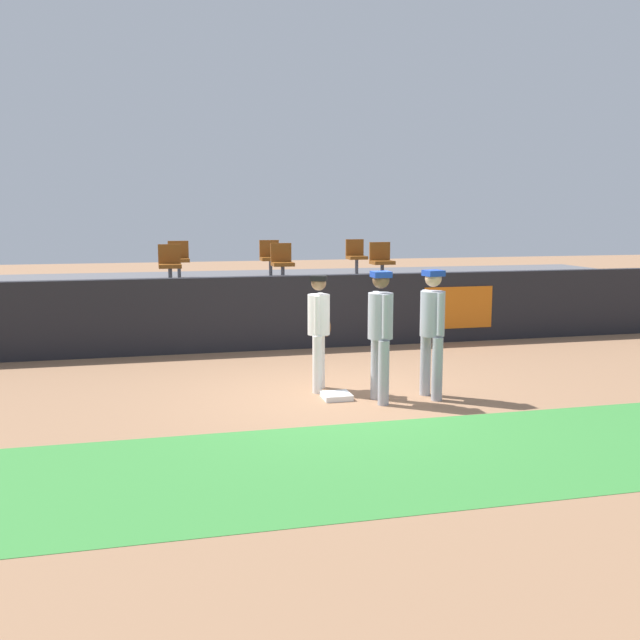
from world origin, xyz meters
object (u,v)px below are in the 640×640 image
seat_front_right (381,259)px  seat_back_left (179,257)px  player_fielder_home (319,325)px  seat_back_right (356,255)px  seat_front_left (170,262)px  seat_back_center (270,256)px  first_base (337,396)px  seat_front_center (282,261)px  player_runner_visitor (432,325)px  player_coach_visitor (380,327)px

seat_front_right → seat_back_left: (-4.33, 1.80, 0.00)m
player_fielder_home → seat_back_right: 7.14m
seat_front_right → seat_front_left: size_ratio=1.00×
seat_front_right → seat_back_center: size_ratio=1.00×
first_base → seat_front_center: (0.24, 5.39, 1.60)m
seat_front_right → seat_front_center: size_ratio=1.00×
player_fielder_home → seat_back_center: (0.41, 6.64, 0.64)m
player_fielder_home → seat_back_left: seat_back_left is taller
seat_front_right → seat_back_left: 4.69m
seat_back_right → seat_back_center: size_ratio=1.00×
player_fielder_home → player_runner_visitor: size_ratio=0.94×
first_base → seat_back_right: size_ratio=0.48×
seat_back_center → seat_front_center: bearing=-91.6°
first_base → seat_back_left: bearing=104.4°
seat_front_right → seat_front_left: same height
first_base → player_runner_visitor: size_ratio=0.22×
seat_back_right → seat_back_left: same height
first_base → seat_front_left: size_ratio=0.48×
player_coach_visitor → seat_back_center: 7.52m
first_base → seat_back_right: bearing=71.4°
seat_front_left → seat_back_right: bearing=21.6°
first_base → player_runner_visitor: bearing=-10.8°
seat_front_center → seat_back_center: same height
player_coach_visitor → seat_back_center: seat_back_center is taller
first_base → seat_front_right: bearing=65.4°
seat_front_left → player_fielder_home: bearing=-67.6°
player_fielder_home → seat_back_center: bearing=-162.4°
player_runner_visitor → seat_front_center: (-1.10, 5.65, 0.57)m
seat_front_left → first_base: bearing=-68.6°
player_runner_visitor → first_base: bearing=-108.6°
player_runner_visitor → seat_front_left: seat_front_left is taller
player_coach_visitor → seat_front_left: seat_front_left is taller
first_base → player_coach_visitor: size_ratio=0.22×
player_runner_visitor → seat_front_left: 6.65m
first_base → seat_front_left: (-2.12, 5.39, 1.60)m
player_fielder_home → seat_back_right: size_ratio=2.07×
seat_back_left → seat_front_left: (-0.26, -1.80, -0.00)m
seat_front_right → player_fielder_home: bearing=-118.2°
seat_front_left → seat_back_center: same height
player_coach_visitor → seat_back_right: seat_back_right is taller
player_fielder_home → seat_back_left: 6.89m
seat_back_right → player_runner_visitor: bearing=-98.3°
seat_back_right → seat_front_right: bearing=-88.5°
seat_front_right → seat_front_center: 2.23m
seat_back_right → seat_back_center: same height
seat_front_right → seat_back_center: (-2.18, 1.80, -0.00)m
first_base → player_fielder_home: 1.12m
player_runner_visitor → seat_front_center: bearing=-176.8°
player_fielder_home → seat_front_center: (0.36, 4.84, 0.64)m
seat_front_center → seat_front_left: (-2.35, 0.00, 0.00)m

